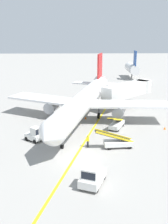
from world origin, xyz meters
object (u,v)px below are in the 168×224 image
belt_loader_aft_hold (116,124)px  ground_crew_marshaller (88,141)px  safety_cone_nose_left (165,128)px  safety_cone_nose_right (86,118)px  jet_bridge (131,89)px  safety_cone_wingtip_left (70,126)px  belt_loader_forward_hold (118,142)px  airliner (84,101)px  pushback_tug (92,176)px  baggage_tug_near_wing (34,135)px

belt_loader_aft_hold → ground_crew_marshaller: size_ratio=2.97×
safety_cone_nose_left → safety_cone_nose_right: size_ratio=1.00×
jet_bridge → safety_cone_wingtip_left: (-11.77, -11.73, -3.32)m
jet_bridge → belt_loader_forward_hold: (-5.34, -19.76, -2.77)m
safety_cone_nose_left → safety_cone_wingtip_left: same height
airliner → ground_crew_marshaller: 11.53m
airliner → belt_loader_forward_hold: 12.42m
jet_bridge → pushback_tug: jet_bridge is taller
baggage_tug_near_wing → belt_loader_forward_hold: 11.44m
airliner → ground_crew_marshaller: airliner is taller
baggage_tug_near_wing → safety_cone_nose_left: (19.50, 4.20, -0.71)m
airliner → ground_crew_marshaller: (0.17, -11.25, -2.51)m
pushback_tug → ground_crew_marshaller: size_ratio=2.38×
belt_loader_forward_hold → safety_cone_wingtip_left: 10.30m
baggage_tug_near_wing → safety_cone_wingtip_left: bearing=49.9°
ground_crew_marshaller → safety_cone_nose_right: size_ratio=3.86×
safety_cone_nose_right → safety_cone_wingtip_left: (-2.60, -3.98, 0.00)m
airliner → belt_loader_aft_hold: bearing=-40.9°
baggage_tug_near_wing → safety_cone_wingtip_left: 7.42m
pushback_tug → safety_cone_wingtip_left: size_ratio=9.19×
belt_loader_forward_hold → ground_crew_marshaller: belt_loader_forward_hold is taller
safety_cone_nose_left → ground_crew_marshaller: bearing=-152.4°
baggage_tug_near_wing → safety_cone_nose_left: bearing=12.1°
safety_cone_nose_left → jet_bridge: bearing=102.7°
baggage_tug_near_wing → safety_cone_wingtip_left: baggage_tug_near_wing is taller
baggage_tug_near_wing → safety_cone_nose_left: 19.96m
belt_loader_forward_hold → safety_cone_nose_right: bearing=107.7°
ground_crew_marshaller → belt_loader_aft_hold: bearing=55.9°
jet_bridge → belt_loader_forward_hold: 20.66m
belt_loader_forward_hold → safety_cone_wingtip_left: bearing=128.7°
safety_cone_nose_left → safety_cone_wingtip_left: bearing=174.4°
airliner → belt_loader_aft_hold: (4.91, -4.24, -2.64)m
pushback_tug → belt_loader_forward_hold: 9.76m
baggage_tug_near_wing → belt_loader_forward_hold: (11.19, -2.37, -0.15)m
airliner → safety_cone_nose_right: (0.23, 0.57, -3.20)m
safety_cone_nose_left → baggage_tug_near_wing: bearing=-167.9°
baggage_tug_near_wing → safety_cone_wingtip_left: size_ratio=6.11×
ground_crew_marshaller → safety_cone_wingtip_left: 8.28m
ground_crew_marshaller → safety_cone_nose_right: (0.06, 11.82, -0.69)m
jet_bridge → safety_cone_nose_left: size_ratio=25.14×
jet_bridge → ground_crew_marshaller: bearing=-115.2°
belt_loader_aft_hold → safety_cone_nose_right: size_ratio=11.49×
belt_loader_aft_hold → safety_cone_nose_right: 6.74m
jet_bridge → safety_cone_nose_left: jet_bridge is taller
jet_bridge → safety_cone_nose_right: 12.46m
airliner → safety_cone_wingtip_left: bearing=-124.9°
baggage_tug_near_wing → belt_loader_aft_hold: belt_loader_aft_hold is taller
safety_cone_nose_left → safety_cone_nose_right: 13.30m
airliner → safety_cone_nose_right: 3.26m
belt_loader_aft_hold → safety_cone_wingtip_left: 7.35m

